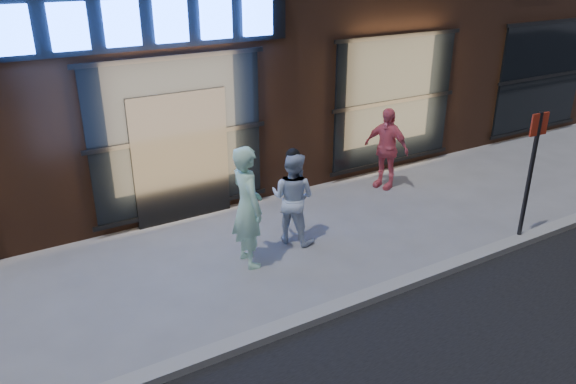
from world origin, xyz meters
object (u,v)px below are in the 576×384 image
passerby (386,148)px  sign_post (532,166)px  man_cap (293,198)px  man_bowtie (247,207)px

passerby → sign_post: size_ratio=0.75×
man_cap → sign_post: bearing=-155.7°
man_bowtie → man_cap: bearing=-71.9°
man_bowtie → passerby: size_ratio=1.15×
man_cap → sign_post: sign_post is taller
man_bowtie → man_cap: (1.00, 0.28, -0.18)m
man_bowtie → sign_post: bearing=-109.5°
passerby → man_bowtie: bearing=-91.1°
man_cap → sign_post: 3.98m
man_bowtie → passerby: bearing=-68.6°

